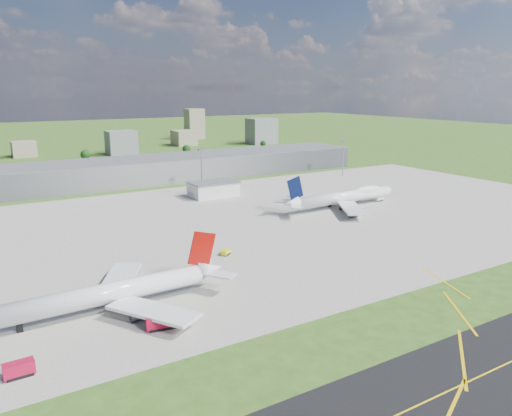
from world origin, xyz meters
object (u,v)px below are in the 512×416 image
crash_tender (19,370)px  van_white_far (379,199)px  airliner_blue_quad (344,197)px  airliner_red_twin (116,293)px  van_white_near (362,209)px  tug_yellow (226,252)px  fire_truck (162,322)px

crash_tender → van_white_far: bearing=22.0°
airliner_blue_quad → van_white_far: airliner_blue_quad is taller
airliner_red_twin → van_white_near: airliner_red_twin is taller
airliner_red_twin → airliner_blue_quad: size_ratio=0.94×
airliner_red_twin → tug_yellow: size_ratio=15.10×
airliner_red_twin → van_white_near: size_ratio=14.25×
airliner_blue_quad → tug_yellow: (-88.91, -35.85, -4.34)m
van_white_near → airliner_blue_quad: bearing=23.4°
airliner_blue_quad → van_white_near: airliner_blue_quad is taller
airliner_blue_quad → crash_tender: airliner_blue_quad is taller
airliner_blue_quad → fire_truck: bearing=-149.5°
fire_truck → tug_yellow: size_ratio=1.87×
airliner_red_twin → van_white_near: bearing=-161.6°
tug_yellow → van_white_far: bearing=-17.7°
tug_yellow → van_white_near: (90.15, 24.02, 0.17)m
fire_truck → tug_yellow: (41.55, 43.02, -0.80)m
airliner_red_twin → fire_truck: 19.06m
airliner_red_twin → crash_tender: bearing=38.0°
fire_truck → crash_tender: bearing=-161.8°
airliner_blue_quad → fire_truck: 152.49m
fire_truck → van_white_far: (156.08, 79.19, -0.57)m
crash_tender → airliner_red_twin: bearing=37.3°
airliner_blue_quad → van_white_near: size_ratio=15.17×
airliner_blue_quad → tug_yellow: size_ratio=16.07×
crash_tender → van_white_near: size_ratio=1.34×
airliner_blue_quad → van_white_far: 25.95m
van_white_far → fire_truck: bearing=-156.3°
crash_tender → tug_yellow: size_ratio=1.42×
fire_truck → van_white_near: bearing=37.0°
airliner_red_twin → van_white_near: (138.40, 49.50, -3.88)m
airliner_blue_quad → van_white_near: bearing=-84.7°
fire_truck → tug_yellow: 59.82m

